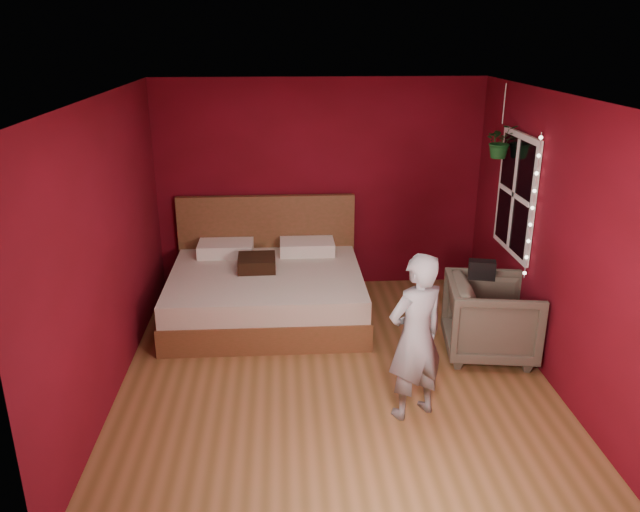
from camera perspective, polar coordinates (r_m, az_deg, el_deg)
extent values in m
plane|color=#8F6039|center=(6.15, 1.28, -10.46)|extent=(4.50, 4.50, 0.00)
cube|color=maroon|center=(7.77, -0.05, 6.49)|extent=(4.00, 0.02, 2.60)
cube|color=maroon|center=(3.55, 4.54, -10.81)|extent=(4.00, 0.02, 2.60)
cube|color=maroon|center=(5.79, -18.85, 0.62)|extent=(0.02, 4.50, 2.60)
cube|color=maroon|center=(6.11, 20.53, 1.40)|extent=(0.02, 4.50, 2.60)
cube|color=white|center=(5.32, 1.50, 14.54)|extent=(4.00, 4.50, 0.02)
cube|color=white|center=(6.84, 17.48, 5.40)|extent=(0.04, 0.97, 1.27)
cube|color=black|center=(6.83, 17.37, 5.40)|extent=(0.02, 0.85, 1.15)
cube|color=white|center=(6.83, 17.33, 5.40)|extent=(0.03, 0.05, 1.15)
cube|color=white|center=(6.83, 17.33, 5.40)|extent=(0.03, 0.85, 0.05)
cylinder|color=silver|center=(6.35, 18.85, 4.18)|extent=(0.01, 0.01, 1.45)
sphere|color=#FFF2CC|center=(6.56, 18.20, -1.49)|extent=(0.04, 0.04, 0.04)
sphere|color=#FFF2CC|center=(6.50, 18.36, -0.11)|extent=(0.04, 0.04, 0.04)
sphere|color=#FFF2CC|center=(6.45, 18.52, 1.30)|extent=(0.04, 0.04, 0.04)
sphere|color=#FFF2CC|center=(6.40, 18.68, 2.73)|extent=(0.04, 0.04, 0.04)
sphere|color=#FFF2CC|center=(6.35, 18.85, 4.18)|extent=(0.04, 0.04, 0.04)
sphere|color=#FFF2CC|center=(6.31, 19.02, 5.65)|extent=(0.04, 0.04, 0.04)
sphere|color=#FFF2CC|center=(6.28, 19.19, 7.14)|extent=(0.04, 0.04, 0.04)
sphere|color=#FFF2CC|center=(6.24, 19.37, 8.65)|extent=(0.04, 0.04, 0.04)
sphere|color=#FFF2CC|center=(6.22, 19.55, 10.17)|extent=(0.04, 0.04, 0.04)
cube|color=brown|center=(7.19, -4.89, -4.40)|extent=(2.19, 1.86, 0.31)
cube|color=beige|center=(7.08, -4.95, -2.39)|extent=(2.14, 1.82, 0.24)
cube|color=brown|center=(7.85, -4.87, 1.25)|extent=(2.19, 0.09, 1.20)
cube|color=white|center=(7.62, -8.61, 0.69)|extent=(0.66, 0.42, 0.15)
cube|color=white|center=(7.60, -1.20, 0.85)|extent=(0.66, 0.42, 0.15)
imported|color=gray|center=(5.23, 8.74, -7.34)|extent=(0.63, 0.54, 1.47)
imported|color=#5E5A4A|center=(6.50, 15.39, -5.48)|extent=(0.99, 0.97, 0.80)
cube|color=black|center=(6.34, 14.58, -1.21)|extent=(0.28, 0.19, 0.18)
cube|color=#321A10|center=(7.11, -5.80, -0.63)|extent=(0.43, 0.43, 0.15)
cylinder|color=silver|center=(6.89, 16.49, 13.21)|extent=(0.01, 0.01, 0.41)
imported|color=#17501A|center=(6.94, 16.18, 10.06)|extent=(0.34, 0.30, 0.36)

